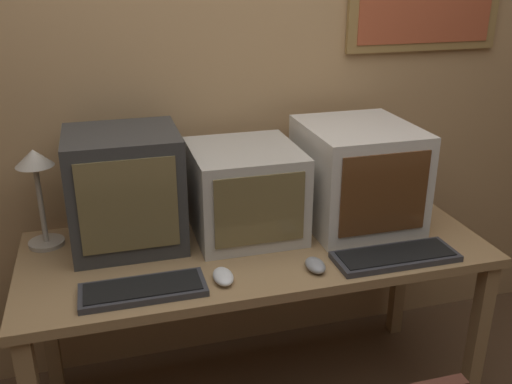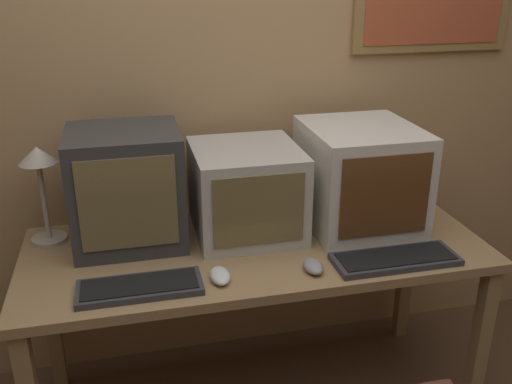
% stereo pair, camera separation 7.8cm
% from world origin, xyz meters
% --- Properties ---
extents(wall_back, '(8.00, 0.08, 2.60)m').
position_xyz_m(wall_back, '(0.01, 1.24, 1.30)').
color(wall_back, tan).
rests_on(wall_back, ground_plane).
extents(desk, '(1.74, 0.71, 0.75)m').
position_xyz_m(desk, '(0.00, 0.77, 0.67)').
color(desk, '#99754C').
rests_on(desk, ground_plane).
extents(monitor_left, '(0.41, 0.38, 0.44)m').
position_xyz_m(monitor_left, '(-0.46, 0.93, 0.97)').
color(monitor_left, '#333333').
rests_on(monitor_left, desk).
extents(monitor_center, '(0.41, 0.43, 0.35)m').
position_xyz_m(monitor_center, '(-0.01, 0.91, 0.93)').
color(monitor_center, '#B7B2A8').
rests_on(monitor_center, desk).
extents(monitor_right, '(0.42, 0.48, 0.41)m').
position_xyz_m(monitor_right, '(0.45, 0.88, 0.96)').
color(monitor_right, beige).
rests_on(monitor_right, desk).
extents(keyboard_main, '(0.41, 0.16, 0.03)m').
position_xyz_m(keyboard_main, '(-0.45, 0.55, 0.77)').
color(keyboard_main, '#333338').
rests_on(keyboard_main, desk).
extents(keyboard_side, '(0.45, 0.17, 0.03)m').
position_xyz_m(keyboard_side, '(0.46, 0.53, 0.77)').
color(keyboard_side, '#333338').
rests_on(keyboard_side, desk).
extents(mouse_near_keyboard, '(0.07, 0.12, 0.04)m').
position_xyz_m(mouse_near_keyboard, '(-0.18, 0.55, 0.77)').
color(mouse_near_keyboard, silver).
rests_on(mouse_near_keyboard, desk).
extents(mouse_far_corner, '(0.07, 0.11, 0.04)m').
position_xyz_m(mouse_far_corner, '(0.15, 0.54, 0.77)').
color(mouse_far_corner, gray).
rests_on(mouse_far_corner, desk).
extents(desk_clock, '(0.12, 0.07, 0.12)m').
position_xyz_m(desk_clock, '(0.75, 1.07, 0.81)').
color(desk_clock, '#4C231E').
rests_on(desk_clock, desk).
extents(desk_lamp, '(0.14, 0.14, 0.38)m').
position_xyz_m(desk_lamp, '(-0.77, 0.99, 1.03)').
color(desk_lamp, '#B2A899').
rests_on(desk_lamp, desk).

